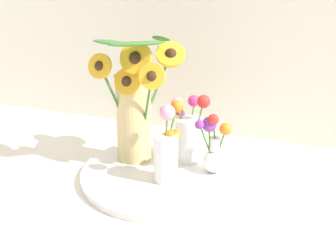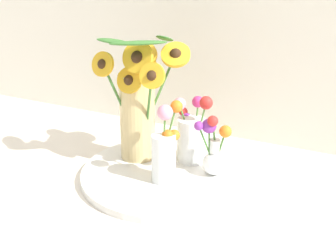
{
  "view_description": "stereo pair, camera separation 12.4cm",
  "coord_description": "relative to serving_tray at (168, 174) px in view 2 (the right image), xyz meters",
  "views": [
    {
      "loc": [
        0.36,
        -0.99,
        0.61
      ],
      "look_at": [
        -0.03,
        0.09,
        0.15
      ],
      "focal_mm": 50.0,
      "sensor_mm": 36.0,
      "label": 1
    },
    {
      "loc": [
        0.47,
        -0.94,
        0.61
      ],
      "look_at": [
        -0.03,
        0.09,
        0.15
      ],
      "focal_mm": 50.0,
      "sensor_mm": 36.0,
      "label": 2
    }
  ],
  "objects": [
    {
      "name": "vase_bulb_right",
      "position": [
        0.12,
        0.04,
        0.08
      ],
      "size": [
        0.09,
        0.07,
        0.17
      ],
      "color": "white",
      "rests_on": "serving_tray"
    },
    {
      "name": "ground_plane",
      "position": [
        0.03,
        -0.09,
        -0.01
      ],
      "size": [
        6.0,
        6.0,
        0.0
      ],
      "primitive_type": "plane",
      "color": "silver"
    },
    {
      "name": "mason_jar_sunflowers",
      "position": [
        -0.11,
        0.04,
        0.18
      ],
      "size": [
        0.23,
        0.24,
        0.37
      ],
      "color": "#D1B77A",
      "rests_on": "serving_tray"
    },
    {
      "name": "vase_small_back",
      "position": [
        0.03,
        0.09,
        0.09
      ],
      "size": [
        0.11,
        0.1,
        0.2
      ],
      "color": "white",
      "rests_on": "serving_tray"
    },
    {
      "name": "vase_small_center",
      "position": [
        0.01,
        -0.05,
        0.1
      ],
      "size": [
        0.06,
        0.09,
        0.21
      ],
      "color": "white",
      "rests_on": "serving_tray"
    },
    {
      "name": "serving_tray",
      "position": [
        0.0,
        0.0,
        0.0
      ],
      "size": [
        0.48,
        0.48,
        0.02
      ],
      "color": "white",
      "rests_on": "ground_plane"
    }
  ]
}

